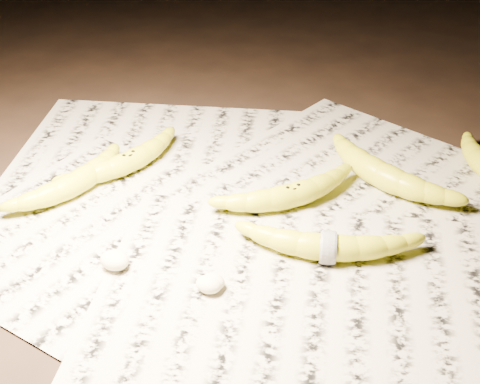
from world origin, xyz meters
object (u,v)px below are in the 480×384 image
at_px(banana_left_b, 76,180).
at_px(banana_center, 292,193).
at_px(banana_left_a, 128,160).
at_px(banana_taped, 328,245).
at_px(banana_upper_a, 381,172).

distance_m(banana_left_b, banana_center, 0.33).
xyz_separation_m(banana_left_a, banana_center, (0.27, 0.02, 0.00)).
xyz_separation_m(banana_center, banana_taped, (0.09, -0.09, -0.00)).
height_order(banana_center, banana_taped, same).
distance_m(banana_left_a, banana_center, 0.27).
distance_m(banana_left_a, banana_left_b, 0.09).
relative_size(banana_left_a, banana_center, 1.00).
xyz_separation_m(banana_taped, banana_upper_a, (0.02, 0.20, 0.00)).
bearing_deg(banana_upper_a, banana_center, -109.86).
height_order(banana_left_a, banana_taped, banana_taped).
relative_size(banana_taped, banana_upper_a, 1.03).
distance_m(banana_left_a, banana_taped, 0.36).
bearing_deg(banana_left_a, banana_taped, -80.78).
xyz_separation_m(banana_left_b, banana_center, (0.31, 0.11, 0.00)).
xyz_separation_m(banana_left_a, banana_left_b, (-0.04, -0.09, 0.00)).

